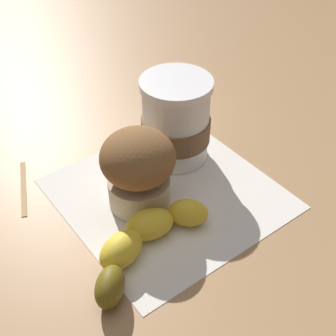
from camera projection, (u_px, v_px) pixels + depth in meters
ground_plane at (168, 194)px, 0.62m from camera, size 3.00×3.00×0.00m
paper_napkin at (168, 194)px, 0.62m from camera, size 0.28×0.28×0.00m
coffee_cup at (176, 121)px, 0.64m from camera, size 0.10×0.10×0.12m
muffin at (138, 168)px, 0.57m from camera, size 0.09×0.09×0.11m
banana at (142, 241)px, 0.53m from camera, size 0.10×0.19×0.04m
wooden_stirrer at (23, 188)px, 0.63m from camera, size 0.11×0.04×0.00m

